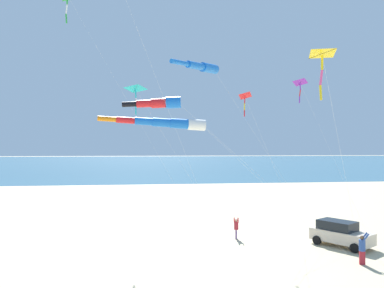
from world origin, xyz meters
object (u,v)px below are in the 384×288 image
kite_delta_black_fish_shape (322,54)px  cooler_box (332,233)px  kite_delta_orange_high_right (136,89)px  kite_windsock_teal_far_right (168,123)px  kite_windsock_yellow_midlevel (202,67)px  kite_delta_long_streamer_left (245,97)px  person_child_green_jacket (236,227)px  person_adult_flyer (362,247)px  kite_delta_long_streamer_right (300,83)px  parked_car (340,233)px  kite_windsock_blue_topmost (160,103)px

kite_delta_black_fish_shape → cooler_box: bearing=-29.8°
kite_delta_orange_high_right → cooler_box: bearing=-92.9°
cooler_box → kite_windsock_teal_far_right: kite_windsock_teal_far_right is taller
cooler_box → kite_windsock_yellow_midlevel: bearing=97.9°
kite_delta_long_streamer_left → kite_windsock_yellow_midlevel: (-1.00, 3.57, 2.03)m
cooler_box → person_child_green_jacket: person_child_green_jacket is taller
kite_windsock_teal_far_right → kite_delta_black_fish_shape: 8.97m
cooler_box → person_adult_flyer: (-7.38, 1.92, 0.87)m
cooler_box → kite_windsock_yellow_midlevel: size_ratio=0.04×
kite_windsock_yellow_midlevel → cooler_box: bearing=-82.1°
kite_delta_long_streamer_right → kite_delta_black_fish_shape: size_ratio=1.05×
person_adult_flyer → person_child_green_jacket: 9.69m
parked_car → kite_delta_long_streamer_right: size_ratio=0.34×
kite_delta_long_streamer_left → kite_windsock_teal_far_right: 10.12m
kite_delta_long_streamer_left → kite_windsock_yellow_midlevel: kite_windsock_yellow_midlevel is taller
person_child_green_jacket → kite_delta_long_streamer_right: 13.87m
cooler_box → kite_windsock_yellow_midlevel: 17.30m
kite_delta_long_streamer_right → kite_windsock_blue_topmost: (-5.64, 12.63, -2.64)m
parked_car → kite_delta_long_streamer_left: bearing=69.0°
kite_delta_orange_high_right → kite_delta_black_fish_shape: 15.74m
cooler_box → kite_delta_black_fish_shape: bearing=150.2°
cooler_box → kite_delta_long_streamer_right: (2.43, 1.71, 12.83)m
kite_windsock_blue_topmost → person_child_green_jacket: bearing=-62.2°
person_child_green_jacket → kite_delta_orange_high_right: kite_delta_orange_high_right is taller
person_child_green_jacket → kite_delta_long_streamer_right: bearing=-69.7°
person_child_green_jacket → kite_delta_black_fish_shape: bearing=-173.7°
parked_car → kite_delta_long_streamer_left: 12.54m
kite_windsock_teal_far_right → kite_delta_black_fish_shape: size_ratio=1.27×
kite_delta_long_streamer_right → kite_delta_black_fish_shape: 15.23m
cooler_box → person_child_green_jacket: (0.07, 8.11, 0.75)m
kite_windsock_yellow_midlevel → kite_delta_black_fish_shape: bearing=-157.2°
person_adult_flyer → kite_delta_long_streamer_right: bearing=-1.2°
cooler_box → kite_windsock_blue_topmost: size_ratio=0.04×
person_adult_flyer → kite_windsock_yellow_midlevel: kite_windsock_yellow_midlevel is taller
kite_windsock_teal_far_right → kite_windsock_yellow_midlevel: kite_windsock_yellow_midlevel is taller
kite_delta_orange_high_right → kite_windsock_yellow_midlevel: (-2.37, -4.97, 1.41)m
person_child_green_jacket → kite_windsock_teal_far_right: kite_windsock_teal_far_right is taller
parked_car → kite_windsock_blue_topmost: bearing=90.6°
person_adult_flyer → kite_delta_long_streamer_right: size_ratio=0.15×
kite_windsock_teal_far_right → kite_delta_black_fish_shape: kite_delta_black_fish_shape is taller
kite_delta_black_fish_shape → kite_windsock_teal_far_right: bearing=60.9°
kite_delta_long_streamer_right → kite_delta_long_streamer_left: size_ratio=1.15×
kite_delta_orange_high_right → kite_windsock_blue_topmost: kite_delta_orange_high_right is taller
kite_delta_long_streamer_right → kite_delta_long_streamer_left: 6.79m
person_adult_flyer → kite_delta_long_streamer_left: kite_delta_long_streamer_left is taller
kite_delta_long_streamer_left → kite_delta_long_streamer_right: bearing=-63.0°
cooler_box → person_child_green_jacket: 8.14m
parked_car → kite_windsock_yellow_midlevel: bearing=81.4°
kite_windsock_blue_topmost → cooler_box: bearing=-77.4°
cooler_box → person_adult_flyer: size_ratio=0.31×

